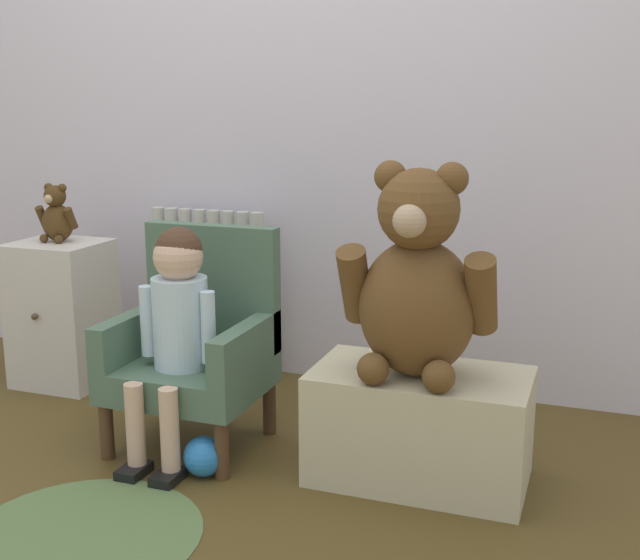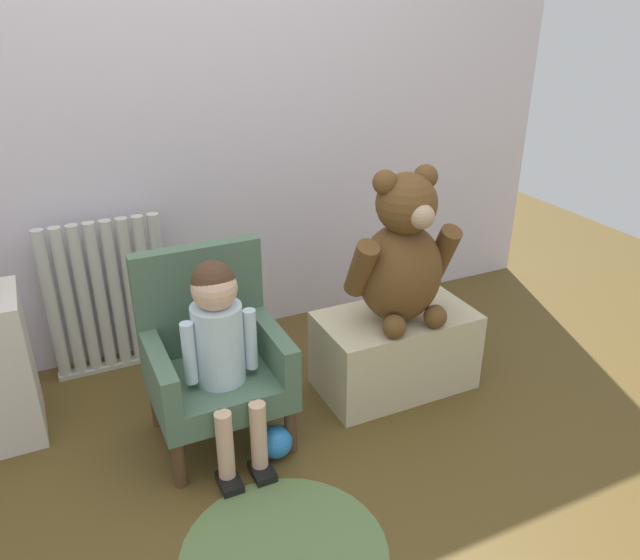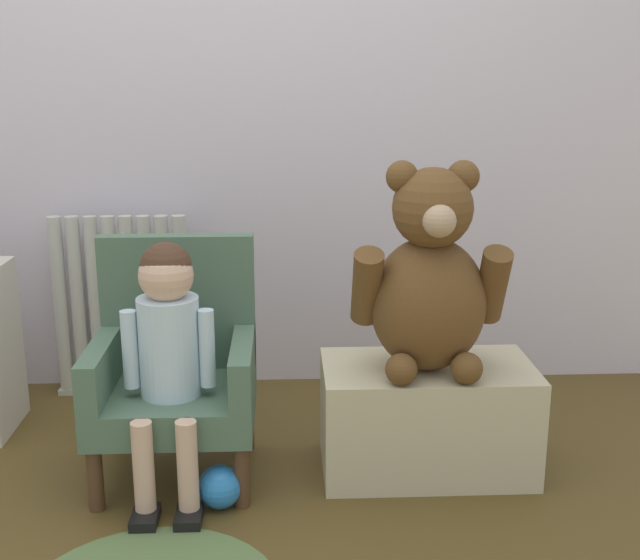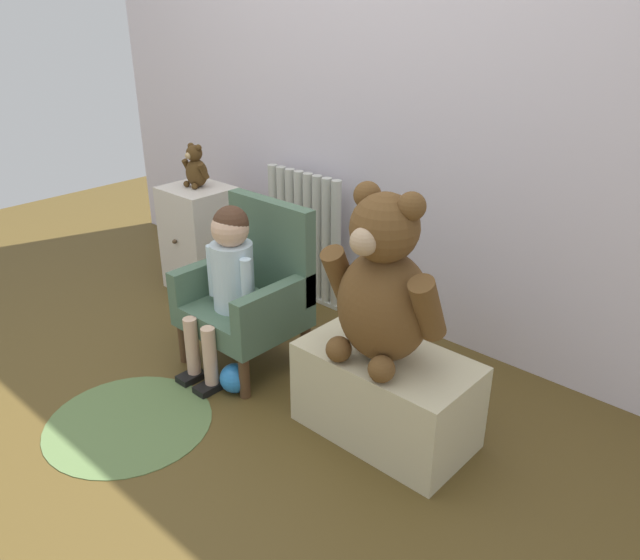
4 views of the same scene
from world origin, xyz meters
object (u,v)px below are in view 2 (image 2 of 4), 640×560
radiator (109,298)px  large_teddy_bear (402,256)px  child_figure (220,335)px  child_armchair (213,355)px  toy_ball (275,441)px  floor_rug (284,553)px  low_bench (395,350)px

radiator → large_teddy_bear: large_teddy_bear is taller
child_figure → radiator: bearing=110.6°
child_armchair → toy_ball: bearing=-58.8°
large_teddy_bear → floor_rug: (-0.72, -0.57, -0.59)m
child_figure → large_teddy_bear: (0.73, 0.05, 0.13)m
floor_rug → low_bench: bearing=39.4°
child_armchair → large_teddy_bear: (0.73, -0.06, 0.27)m
child_armchair → floor_rug: child_armchair is taller
child_armchair → large_teddy_bear: 0.78m
child_armchair → low_bench: bearing=-2.4°
toy_ball → radiator: bearing=116.2°
floor_rug → toy_ball: bearing=71.8°
child_figure → floor_rug: size_ratio=1.17×
low_bench → toy_ball: low_bench is taller
radiator → child_figure: (0.27, -0.71, 0.13)m
floor_rug → toy_ball: (0.13, 0.41, 0.06)m
radiator → floor_rug: size_ratio=1.09×
radiator → large_teddy_bear: (0.99, -0.66, 0.26)m
toy_ball → floor_rug: bearing=-108.2°
large_teddy_bear → floor_rug: size_ratio=0.98×
radiator → child_figure: size_ratio=0.93×
low_bench → floor_rug: size_ratio=1.01×
child_figure → floor_rug: 0.69m
large_teddy_bear → child_armchair: bearing=175.2°
floor_rug → large_teddy_bear: bearing=38.4°
child_armchair → large_teddy_bear: size_ratio=1.15×
low_bench → large_teddy_bear: bearing=-110.9°
large_teddy_bear → toy_ball: size_ratio=4.97×
large_teddy_bear → toy_ball: (-0.59, -0.17, -0.53)m
low_bench → child_figure: bearing=-173.5°
large_teddy_bear → child_figure: bearing=-175.8°
floor_rug → toy_ball: 0.43m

